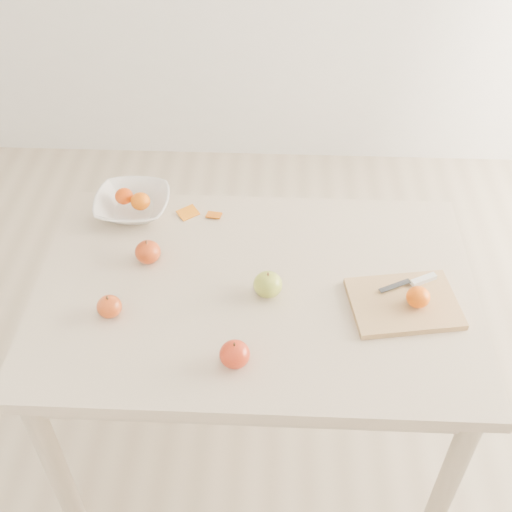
{
  "coord_description": "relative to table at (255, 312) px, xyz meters",
  "views": [
    {
      "loc": [
        0.05,
        -1.21,
        2.0
      ],
      "look_at": [
        0.0,
        0.05,
        0.82
      ],
      "focal_mm": 45.0,
      "sensor_mm": 36.0,
      "label": 1
    }
  ],
  "objects": [
    {
      "name": "orange_peel_a",
      "position": [
        -0.22,
        0.3,
        0.1
      ],
      "size": [
        0.07,
        0.07,
        0.01
      ],
      "primitive_type": "cube",
      "rotation": [
        0.21,
        0.0,
        0.67
      ],
      "color": "orange",
      "rests_on": "table"
    },
    {
      "name": "board_tangerine",
      "position": [
        0.42,
        -0.06,
        0.14
      ],
      "size": [
        0.06,
        0.06,
        0.05
      ],
      "primitive_type": "ellipsoid",
      "color": "#DF4E07",
      "rests_on": "cutting_board"
    },
    {
      "name": "fruit_bowl",
      "position": [
        -0.39,
        0.31,
        0.13
      ],
      "size": [
        0.23,
        0.23,
        0.06
      ],
      "primitive_type": "imported",
      "color": "white",
      "rests_on": "table"
    },
    {
      "name": "cutting_board",
      "position": [
        0.39,
        -0.05,
        0.11
      ],
      "size": [
        0.31,
        0.25,
        0.02
      ],
      "primitive_type": "cube",
      "rotation": [
        0.0,
        0.0,
        0.16
      ],
      "color": "tan",
      "rests_on": "table"
    },
    {
      "name": "ground",
      "position": [
        0.0,
        0.0,
        -0.65
      ],
      "size": [
        3.5,
        3.5,
        0.0
      ],
      "primitive_type": "plane",
      "color": "#C6B293",
      "rests_on": "ground"
    },
    {
      "name": "apple_green",
      "position": [
        0.03,
        -0.02,
        0.13
      ],
      "size": [
        0.08,
        0.08,
        0.07
      ],
      "primitive_type": "ellipsoid",
      "color": "olive",
      "rests_on": "table"
    },
    {
      "name": "paring_knife",
      "position": [
        0.44,
        0.02,
        0.12
      ],
      "size": [
        0.16,
        0.08,
        0.01
      ],
      "color": "white",
      "rests_on": "cutting_board"
    },
    {
      "name": "bowl_tangerine_near",
      "position": [
        -0.41,
        0.32,
        0.15
      ],
      "size": [
        0.06,
        0.06,
        0.05
      ],
      "primitive_type": "ellipsoid",
      "color": "#C83907",
      "rests_on": "fruit_bowl"
    },
    {
      "name": "apple_red_a",
      "position": [
        -0.31,
        0.09,
        0.13
      ],
      "size": [
        0.07,
        0.07,
        0.07
      ],
      "primitive_type": "ellipsoid",
      "color": "maroon",
      "rests_on": "table"
    },
    {
      "name": "apple_red_d",
      "position": [
        -0.37,
        -0.11,
        0.13
      ],
      "size": [
        0.07,
        0.07,
        0.06
      ],
      "primitive_type": "ellipsoid",
      "color": "#991804",
      "rests_on": "table"
    },
    {
      "name": "bowl_tangerine_far",
      "position": [
        -0.36,
        0.29,
        0.15
      ],
      "size": [
        0.06,
        0.06,
        0.05
      ],
      "primitive_type": "ellipsoid",
      "color": "#D16507",
      "rests_on": "fruit_bowl"
    },
    {
      "name": "orange_peel_b",
      "position": [
        -0.14,
        0.3,
        0.1
      ],
      "size": [
        0.05,
        0.04,
        0.01
      ],
      "primitive_type": "cube",
      "rotation": [
        -0.14,
        0.0,
        -0.16
      ],
      "color": "#C75B0E",
      "rests_on": "table"
    },
    {
      "name": "apple_red_e",
      "position": [
        -0.04,
        -0.26,
        0.13
      ],
      "size": [
        0.07,
        0.07,
        0.07
      ],
      "primitive_type": "ellipsoid",
      "color": "#8F0F07",
      "rests_on": "table"
    },
    {
      "name": "table",
      "position": [
        0.0,
        0.0,
        0.0
      ],
      "size": [
        1.2,
        0.8,
        0.75
      ],
      "color": "beige",
      "rests_on": "ground"
    }
  ]
}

